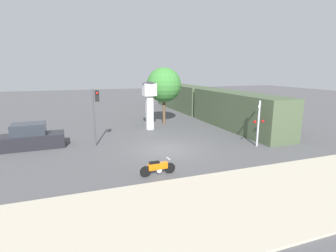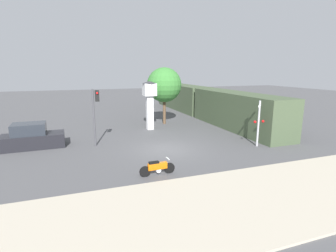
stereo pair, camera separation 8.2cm
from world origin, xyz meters
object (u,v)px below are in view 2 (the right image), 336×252
street_tree (164,85)px  freight_train (204,102)px  parked_car (32,138)px  traffic_light (96,107)px  motorcycle (157,168)px  railroad_crossing_signal (259,122)px  clock_tower (150,98)px

street_tree → freight_train: bearing=22.0°
street_tree → parked_car: (-11.70, -4.88, -3.23)m
street_tree → parked_car: street_tree is taller
traffic_light → parked_car: size_ratio=0.98×
motorcycle → railroad_crossing_signal: 9.05m
clock_tower → traffic_light: (-5.15, -3.99, -0.11)m
clock_tower → street_tree: (2.11, 1.95, 1.00)m
freight_train → railroad_crossing_signal: 12.53m
traffic_light → street_tree: 9.45m
clock_tower → parked_car: clock_tower is taller
traffic_light → railroad_crossing_signal: size_ratio=1.25×
traffic_light → railroad_crossing_signal: traffic_light is taller
railroad_crossing_signal → street_tree: (-3.76, 10.01, 2.14)m
motorcycle → traffic_light: 7.60m
motorcycle → traffic_light: traffic_light is taller
freight_train → traffic_light: 15.52m
traffic_light → freight_train: bearing=32.4°
clock_tower → railroad_crossing_signal: clock_tower is taller
freight_train → traffic_light: (-13.07, -8.28, 1.18)m
motorcycle → traffic_light: size_ratio=0.47×
clock_tower → freight_train: bearing=28.5°
motorcycle → railroad_crossing_signal: (8.53, 2.66, 1.42)m
freight_train → motorcycle: bearing=-125.1°
clock_tower → street_tree: street_tree is taller
traffic_light → railroad_crossing_signal: 11.80m
motorcycle → parked_car: bearing=129.5°
motorcycle → clock_tower: bearing=73.9°
motorcycle → street_tree: street_tree is taller
freight_train → railroad_crossing_signal: size_ratio=7.76×
street_tree → parked_car: 13.08m
parked_car → railroad_crossing_signal: bearing=-19.9°
street_tree → railroad_crossing_signal: bearing=-69.4°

